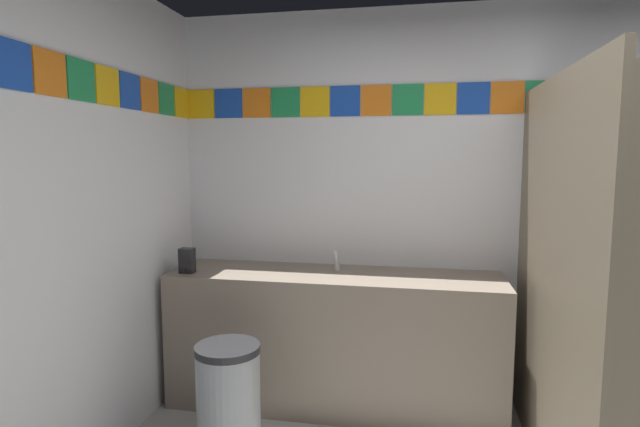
{
  "coord_description": "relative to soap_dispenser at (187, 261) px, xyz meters",
  "views": [
    {
      "loc": [
        -0.44,
        -1.58,
        1.62
      ],
      "look_at": [
        -0.98,
        1.19,
        1.29
      ],
      "focal_mm": 28.12,
      "sensor_mm": 36.0,
      "label": 1
    }
  ],
  "objects": [
    {
      "name": "vanity_counter",
      "position": [
        0.93,
        0.16,
        -0.51
      ],
      "size": [
        2.11,
        0.56,
        0.87
      ],
      "color": "gray",
      "rests_on": "ground_plane"
    },
    {
      "name": "stall_divider",
      "position": [
        2.27,
        -0.6,
        0.06
      ],
      "size": [
        0.92,
        1.54,
        2.01
      ],
      "color": "#726651",
      "rests_on": "ground_plane"
    },
    {
      "name": "trash_bin",
      "position": [
        0.46,
        -0.49,
        -0.65
      ],
      "size": [
        0.35,
        0.35,
        0.61
      ],
      "color": "#999EA3",
      "rests_on": "ground_plane"
    },
    {
      "name": "faucet_center",
      "position": [
        0.93,
        0.25,
        -0.03
      ],
      "size": [
        0.04,
        0.1,
        0.14
      ],
      "color": "silver",
      "rests_on": "vanity_counter"
    },
    {
      "name": "soap_dispenser",
      "position": [
        0.0,
        0.0,
        0.0
      ],
      "size": [
        0.09,
        0.09,
        0.16
      ],
      "color": "black",
      "rests_on": "vanity_counter"
    },
    {
      "name": "wall_back",
      "position": [
        1.88,
        0.48,
        0.34
      ],
      "size": [
        4.11,
        0.09,
        2.58
      ],
      "color": "silver",
      "rests_on": "ground_plane"
    }
  ]
}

